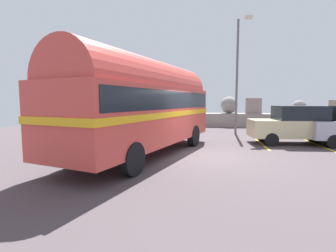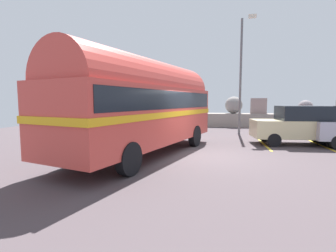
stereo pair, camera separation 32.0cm
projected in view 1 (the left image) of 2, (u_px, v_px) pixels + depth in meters
The scene contains 5 objects.
ground at pixel (204, 156), 9.70m from camera, with size 32.00×26.00×0.02m.
breakwater at pixel (210, 117), 21.19m from camera, with size 31.36×2.36×2.49m.
vintage_coach at pixel (145, 103), 9.64m from camera, with size 4.64×8.91×3.70m.
parked_car_nearest at pixel (295, 124), 12.24m from camera, with size 4.24×2.06×1.86m.
lamp_post at pixel (238, 71), 15.60m from camera, with size 0.81×0.80×7.12m.
Camera 1 is at (0.15, -9.65, 2.10)m, focal length 26.86 mm.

